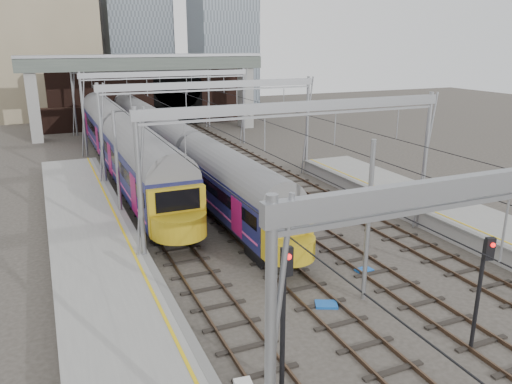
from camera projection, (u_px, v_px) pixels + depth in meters
name	position (u px, v px, depth m)	size (l,w,h in m)	color
ground	(392.00, 321.00, 19.87)	(160.00, 160.00, 0.00)	#38332D
platform_left	(121.00, 334.00, 18.03)	(4.32, 55.00, 1.12)	gray
tracks	(248.00, 209.00, 33.04)	(14.40, 80.00, 0.22)	#4C3828
overhead_line	(214.00, 99.00, 36.83)	(16.80, 80.00, 8.00)	gray
retaining_wall	(149.00, 92.00, 64.76)	(28.00, 2.75, 9.00)	black
overbridge	(146.00, 72.00, 58.16)	(28.00, 3.00, 9.25)	gray
train_main	(151.00, 129.00, 49.31)	(2.60, 60.10, 4.54)	black
train_second	(122.00, 142.00, 41.23)	(3.10, 35.87, 5.24)	black
signal_near_left	(284.00, 303.00, 15.01)	(0.37, 0.47, 5.00)	black
signal_near_centre	(482.00, 279.00, 17.19)	(0.35, 0.45, 4.41)	black
equip_cover_a	(326.00, 304.00, 21.02)	(0.92, 0.65, 0.11)	#1650A9
equip_cover_b	(267.00, 241.00, 27.67)	(0.95, 0.67, 0.11)	#1650A9
equip_cover_c	(364.00, 270.00, 24.18)	(0.81, 0.57, 0.10)	#1650A9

